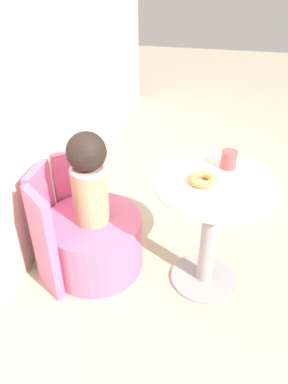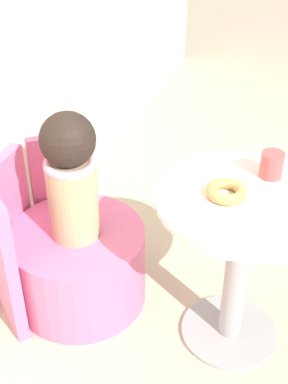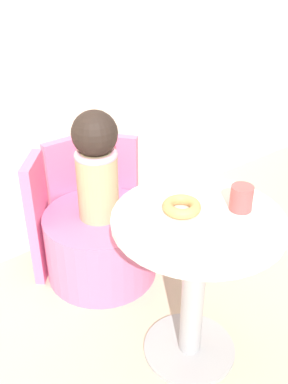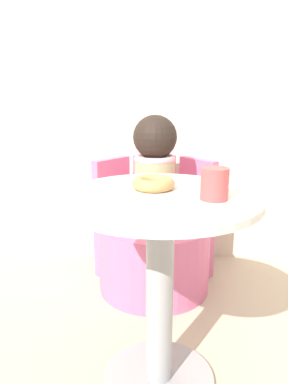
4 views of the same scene
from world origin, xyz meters
name	(u,v)px [view 1 (image 1 of 4)]	position (x,y,z in m)	size (l,w,h in m)	color
ground_plane	(204,273)	(0.00, 0.00, 0.00)	(12.00, 12.00, 0.00)	#B7A88E
back_wall	(1,70)	(0.00, 1.13, 1.20)	(6.00, 0.06, 2.40)	beige
round_table	(212,216)	(-0.05, 0.00, 0.49)	(0.65, 0.65, 0.71)	#99999E
tub_chair	(95,242)	(-0.07, 0.69, 0.18)	(0.59, 0.59, 0.37)	#DB6693
booth_backrest	(55,218)	(-0.07, 0.93, 0.34)	(0.69, 0.25, 0.68)	#DB6693
child_figure	(89,177)	(-0.07, 0.69, 0.66)	(0.22, 0.22, 0.56)	tan
donut	(202,179)	(-0.08, 0.07, 0.73)	(0.15, 0.15, 0.04)	tan
cup	(229,160)	(0.11, -0.06, 0.76)	(0.09, 0.09, 0.10)	#DB4C4C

